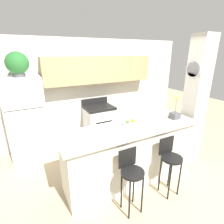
{
  "coord_description": "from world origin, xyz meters",
  "views": [
    {
      "loc": [
        -1.55,
        -2.22,
        2.22
      ],
      "look_at": [
        0.0,
        0.7,
        1.09
      ],
      "focal_mm": 28.0,
      "sensor_mm": 36.0,
      "label": 1
    }
  ],
  "objects_px": {
    "orchid_vase": "(175,114)",
    "bar_stool_left": "(131,173)",
    "fruit_bowl": "(130,123)",
    "refrigerator": "(27,119)",
    "bar_stool_right": "(170,159)",
    "potted_plant_on_fridge": "(17,64)",
    "stove_range": "(99,123)"
  },
  "relations": [
    {
      "from": "refrigerator",
      "to": "orchid_vase",
      "type": "distance_m",
      "value": 3.01
    },
    {
      "from": "refrigerator",
      "to": "orchid_vase",
      "type": "xyz_separation_m",
      "value": [
        2.47,
        -1.7,
        0.25
      ]
    },
    {
      "from": "orchid_vase",
      "to": "bar_stool_left",
      "type": "bearing_deg",
      "value": -158.73
    },
    {
      "from": "stove_range",
      "to": "bar_stool_left",
      "type": "distance_m",
      "value": 2.32
    },
    {
      "from": "bar_stool_left",
      "to": "fruit_bowl",
      "type": "relative_size",
      "value": 3.73
    },
    {
      "from": "stove_range",
      "to": "bar_stool_right",
      "type": "height_order",
      "value": "stove_range"
    },
    {
      "from": "bar_stool_right",
      "to": "orchid_vase",
      "type": "xyz_separation_m",
      "value": [
        0.57,
        0.51,
        0.5
      ]
    },
    {
      "from": "stove_range",
      "to": "potted_plant_on_fridge",
      "type": "height_order",
      "value": "potted_plant_on_fridge"
    },
    {
      "from": "bar_stool_right",
      "to": "bar_stool_left",
      "type": "bearing_deg",
      "value": 180.0
    },
    {
      "from": "stove_range",
      "to": "orchid_vase",
      "type": "distance_m",
      "value": 2.03
    },
    {
      "from": "potted_plant_on_fridge",
      "to": "stove_range",
      "type": "bearing_deg",
      "value": 1.67
    },
    {
      "from": "refrigerator",
      "to": "fruit_bowl",
      "type": "distance_m",
      "value": 2.21
    },
    {
      "from": "stove_range",
      "to": "refrigerator",
      "type": "bearing_deg",
      "value": -178.32
    },
    {
      "from": "refrigerator",
      "to": "bar_stool_left",
      "type": "bearing_deg",
      "value": -62.1
    },
    {
      "from": "bar_stool_right",
      "to": "orchid_vase",
      "type": "height_order",
      "value": "orchid_vase"
    },
    {
      "from": "bar_stool_left",
      "to": "fruit_bowl",
      "type": "bearing_deg",
      "value": 58.84
    },
    {
      "from": "refrigerator",
      "to": "bar_stool_right",
      "type": "bearing_deg",
      "value": -49.22
    },
    {
      "from": "refrigerator",
      "to": "fruit_bowl",
      "type": "bearing_deg",
      "value": -45.15
    },
    {
      "from": "potted_plant_on_fridge",
      "to": "fruit_bowl",
      "type": "relative_size",
      "value": 1.84
    },
    {
      "from": "bar_stool_left",
      "to": "bar_stool_right",
      "type": "relative_size",
      "value": 1.0
    },
    {
      "from": "refrigerator",
      "to": "bar_stool_right",
      "type": "height_order",
      "value": "refrigerator"
    },
    {
      "from": "stove_range",
      "to": "fruit_bowl",
      "type": "xyz_separation_m",
      "value": [
        -0.13,
        -1.61,
        0.61
      ]
    },
    {
      "from": "orchid_vase",
      "to": "fruit_bowl",
      "type": "bearing_deg",
      "value": 171.53
    },
    {
      "from": "bar_stool_left",
      "to": "bar_stool_right",
      "type": "bearing_deg",
      "value": 0.0
    },
    {
      "from": "bar_stool_left",
      "to": "potted_plant_on_fridge",
      "type": "xyz_separation_m",
      "value": [
        -1.17,
        2.21,
        1.39
      ]
    },
    {
      "from": "stove_range",
      "to": "orchid_vase",
      "type": "xyz_separation_m",
      "value": [
        0.78,
        -1.75,
        0.67
      ]
    },
    {
      "from": "refrigerator",
      "to": "bar_stool_left",
      "type": "relative_size",
      "value": 1.84
    },
    {
      "from": "bar_stool_left",
      "to": "orchid_vase",
      "type": "bearing_deg",
      "value": 21.27
    },
    {
      "from": "refrigerator",
      "to": "stove_range",
      "type": "relative_size",
      "value": 1.65
    },
    {
      "from": "bar_stool_right",
      "to": "orchid_vase",
      "type": "relative_size",
      "value": 2.19
    },
    {
      "from": "stove_range",
      "to": "fruit_bowl",
      "type": "height_order",
      "value": "fruit_bowl"
    },
    {
      "from": "potted_plant_on_fridge",
      "to": "fruit_bowl",
      "type": "height_order",
      "value": "potted_plant_on_fridge"
    }
  ]
}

